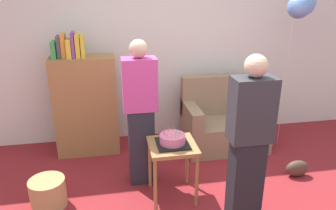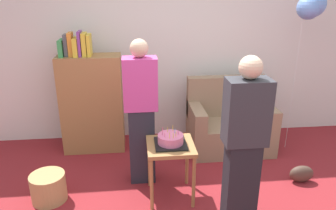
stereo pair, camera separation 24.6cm
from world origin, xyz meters
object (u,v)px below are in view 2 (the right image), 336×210
birthday_cake (171,140)px  wicker_basket (48,187)px  couch (229,124)px  side_table (171,153)px  handbag (301,174)px  balloon_bunch (311,6)px  person_holding_cake (243,148)px  person_blowing_candles (141,113)px  bookshelf (92,101)px

birthday_cake → wicker_basket: (-1.28, 0.06, -0.52)m
couch → wicker_basket: couch is taller
side_table → handbag: (1.53, 0.11, -0.42)m
wicker_basket → balloon_bunch: size_ratio=0.17×
birthday_cake → person_holding_cake: 0.80m
handbag → person_blowing_candles: bearing=172.3°
person_holding_cake → wicker_basket: bearing=-3.8°
bookshelf → person_blowing_candles: size_ratio=0.98×
birthday_cake → person_blowing_candles: 0.48m
couch → person_blowing_candles: size_ratio=0.67×
wicker_basket → birthday_cake: bearing=-2.8°
bookshelf → balloon_bunch: size_ratio=0.78×
person_blowing_candles → handbag: 1.97m
couch → side_table: 1.40m
side_table → wicker_basket: (-1.28, 0.06, -0.37)m
person_blowing_candles → balloon_bunch: (2.08, 0.57, 1.07)m
balloon_bunch → wicker_basket: bearing=-164.3°
bookshelf → birthday_cake: size_ratio=5.01×
wicker_basket → handbag: bearing=1.0°
person_holding_cake → balloon_bunch: 2.19m
bookshelf → side_table: bookshelf is taller
person_blowing_candles → handbag: bearing=-16.5°
bookshelf → side_table: size_ratio=2.60×
birthday_cake → handbag: 1.63m
bookshelf → birthday_cake: bearing=-52.4°
birthday_cake → wicker_basket: birthday_cake is taller
side_table → person_holding_cake: person_holding_cake is taller
bookshelf → person_holding_cake: size_ratio=0.98×
person_holding_cake → couch: bearing=-88.4°
couch → bookshelf: bookshelf is taller
side_table → person_holding_cake: (0.57, -0.54, 0.31)m
person_holding_cake → wicker_basket: 2.05m
person_holding_cake → handbag: size_ratio=5.82×
birthday_cake → balloon_bunch: 2.36m
person_holding_cake → side_table: bearing=-29.4°
couch → bookshelf: size_ratio=0.69×
birthday_cake → person_holding_cake: person_holding_cake is taller
person_blowing_candles → wicker_basket: person_blowing_candles is taller
wicker_basket → balloon_bunch: (3.07, 0.86, 1.75)m
side_table → handbag: side_table is taller
handbag → side_table: bearing=-175.9°
person_blowing_candles → balloon_bunch: bearing=6.6°
person_holding_cake → balloon_bunch: balloon_bunch is taller
balloon_bunch → couch: bearing=172.6°
person_blowing_candles → wicker_basket: 1.24m
bookshelf → person_blowing_candles: 1.06m
person_blowing_candles → side_table: bearing=-60.1°
couch → birthday_cake: bearing=-131.6°
bookshelf → person_blowing_candles: bearing=-52.9°
couch → side_table: couch is taller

